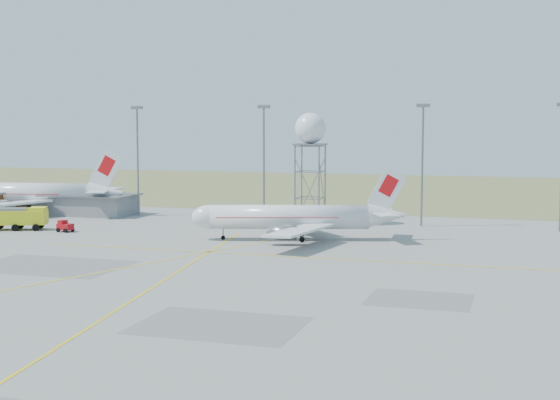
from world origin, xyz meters
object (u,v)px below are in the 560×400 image
(airliner_main, at_px, (293,218))
(fire_truck, at_px, (19,219))
(baggage_tug, at_px, (65,227))
(radar_tower, at_px, (310,162))
(airliner_far, at_px, (25,194))

(airliner_main, distance_m, fire_truck, 45.69)
(baggage_tug, bearing_deg, fire_truck, -167.77)
(baggage_tug, bearing_deg, radar_tower, 42.50)
(airliner_far, distance_m, radar_tower, 55.98)
(airliner_far, bearing_deg, fire_truck, 112.91)
(fire_truck, bearing_deg, airliner_far, 102.41)
(airliner_far, distance_m, baggage_tug, 28.21)
(radar_tower, height_order, fire_truck, radar_tower)
(airliner_far, height_order, baggage_tug, airliner_far)
(radar_tower, bearing_deg, airliner_main, -82.32)
(fire_truck, distance_m, baggage_tug, 8.46)
(airliner_main, xyz_separation_m, baggage_tug, (-37.18, -2.67, -2.62))
(airliner_main, xyz_separation_m, radar_tower, (-2.50, 18.51, 7.38))
(radar_tower, bearing_deg, airliner_far, -177.51)
(radar_tower, xyz_separation_m, fire_truck, (-43.08, -21.35, -8.93))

